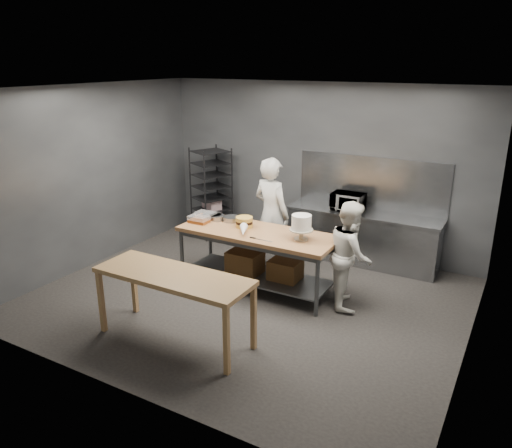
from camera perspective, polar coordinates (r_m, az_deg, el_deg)
The scene contains 16 objects.
ground at distance 7.44m, azimuth -0.96°, elevation -8.54°, with size 6.00×6.00×0.00m, color black.
back_wall at distance 9.07m, azimuth 7.07°, elevation 6.37°, with size 6.00×0.04×3.00m, color #4C4F54.
work_table at distance 7.55m, azimuth 0.38°, elevation -3.35°, with size 2.40×0.90×0.92m.
near_counter at distance 6.17m, azimuth -9.42°, elevation -6.37°, with size 2.00×0.70×0.90m.
back_counter at distance 8.74m, azimuth 12.03°, elevation -1.52°, with size 2.60×0.60×0.90m.
splashback_panel at distance 8.76m, azimuth 13.03°, elevation 4.60°, with size 2.60×0.02×0.90m, color slate.
speed_rack at distance 9.84m, azimuth -5.12°, elevation 3.53°, with size 0.82×0.84×1.75m.
chef_behind at distance 8.17m, azimuth 1.77°, elevation 1.11°, with size 0.69×0.45×1.89m, color silver.
chef_right at distance 7.11m, azimuth 10.73°, elevation -3.43°, with size 0.75×0.58×1.53m, color white.
microwave at distance 8.65m, azimuth 10.45°, elevation 2.53°, with size 0.54×0.37×0.30m, color black.
frosted_cake_stand at distance 7.05m, azimuth 5.22°, elevation 0.01°, with size 0.34×0.34×0.37m.
layer_cake at distance 7.60m, azimuth -1.36°, elevation 0.23°, with size 0.26×0.26×0.16m.
cake_pans at distance 7.98m, azimuth -4.20°, elevation 0.76°, with size 0.63×0.32×0.07m.
piping_bag at distance 7.29m, azimuth -1.45°, elevation -0.76°, with size 0.12×0.12×0.38m, color white.
offset_spatula at distance 7.11m, azimuth 0.23°, elevation -1.72°, with size 0.36×0.02×0.02m.
pastry_clamshells at distance 7.95m, azimuth -6.17°, elevation 0.77°, with size 0.34×0.43×0.11m.
Camera 1 is at (3.38, -5.71, 3.38)m, focal length 35.00 mm.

